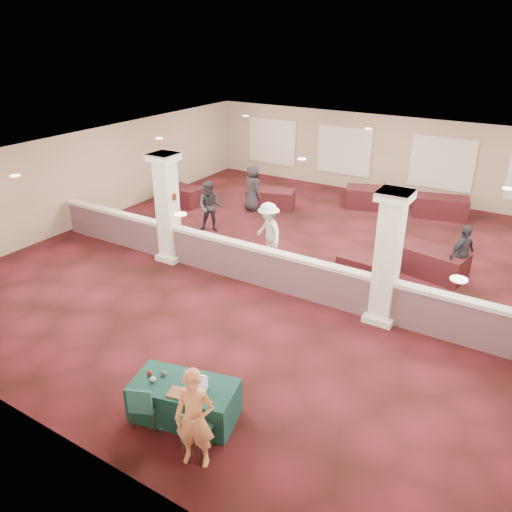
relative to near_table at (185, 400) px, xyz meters
The scene contains 32 objects.
ground 6.60m from the near_table, 99.64° to the left, with size 16.00×16.00×0.00m, color #4A1219.
wall_back 14.60m from the near_table, 94.35° to the left, with size 16.00×0.04×3.20m, color gray.
wall_front 2.24m from the near_table, 126.35° to the right, with size 16.00×0.04×3.20m, color gray.
wall_left 11.26m from the near_table, 144.47° to the left, with size 0.04×16.00×3.20m, color gray.
ceiling 7.18m from the near_table, 99.64° to the left, with size 16.00×16.00×0.02m, color white.
partition_wall 5.12m from the near_table, 102.45° to the left, with size 15.60×0.28×1.10m.
column_left 6.92m from the near_table, 132.64° to the left, with size 0.72×0.72×3.20m.
column_right 5.50m from the near_table, 69.23° to the left, with size 0.72×0.72×3.20m.
sconce_left 7.18m from the near_table, 134.33° to the left, with size 0.12×0.12×0.18m.
sconce_right 6.81m from the near_table, 130.85° to the left, with size 0.12×0.12×0.18m.
near_table is the anchor object (origin of this frame).
conf_chair_main 0.88m from the near_table, 41.88° to the right, with size 0.44×0.45×0.84m.
conf_chair_side 0.74m from the near_table, 126.45° to the right, with size 0.59×0.59×0.90m.
woman 1.19m from the near_table, 40.77° to the right, with size 0.63×0.42×1.76m, color #FDB36E.
far_table_front_left 11.89m from the near_table, 129.76° to the left, with size 1.74×0.87×0.70m, color black.
far_table_front_center 6.86m from the near_table, 82.49° to the left, with size 1.59×0.80×0.65m, color black.
far_table_front_right 8.35m from the near_table, 74.21° to the left, with size 1.88×0.94×0.76m, color black.
far_table_back_left 11.44m from the near_table, 112.51° to the left, with size 1.76×0.88×0.71m, color black.
far_table_back_center 12.69m from the near_table, 95.03° to the left, with size 1.93×0.97×0.78m, color black.
far_table_back_right 13.07m from the near_table, 83.87° to the left, with size 1.86×0.93×0.75m, color black.
attendee_a 8.91m from the near_table, 123.50° to the left, with size 0.84×0.47×1.75m, color black.
attendee_b 6.85m from the near_table, 107.93° to the left, with size 1.14×0.52×1.78m, color #BABBB6.
attendee_c 8.57m from the near_table, 69.18° to the left, with size 0.96×0.46×1.64m, color black.
attendee_d 11.13m from the near_table, 115.94° to the left, with size 0.87×0.47×1.75m, color black.
laptop_base 0.47m from the near_table, ahead, with size 0.32×0.22×0.02m, color silver.
laptop_screen 0.57m from the near_table, 26.25° to the left, with size 0.32×0.01×0.21m, color silver.
screen_glow 0.55m from the near_table, 24.97° to the left, with size 0.29×0.00×0.18m, color #B2B9D5.
knitting 0.45m from the near_table, 64.66° to the right, with size 0.39×0.29×0.03m, color #BC5B1E.
yarn_cream 0.68m from the near_table, 155.67° to the right, with size 0.11×0.11×0.11m, color beige.
yarn_red 0.79m from the near_table, behind, with size 0.10×0.10×0.10m, color #5B1A12.
yarn_grey 0.61m from the near_table, behind, with size 0.10×0.10×0.10m, color #4A4A4F.
scissors 0.78m from the near_table, ahead, with size 0.12×0.03×0.01m, color #AF1712.
Camera 1 is at (5.84, -11.73, 6.40)m, focal length 35.00 mm.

